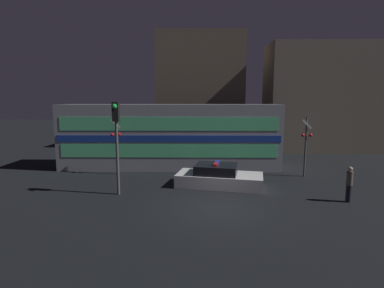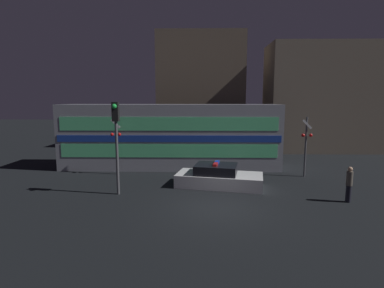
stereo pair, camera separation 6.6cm
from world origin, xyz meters
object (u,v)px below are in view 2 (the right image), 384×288
at_px(crossing_signal_near, 306,143).
at_px(police_car, 219,177).
at_px(train, 171,136).
at_px(pedestrian, 349,184).
at_px(traffic_light_corner, 116,131).

bearing_deg(crossing_signal_near, police_car, -158.03).
bearing_deg(train, police_car, -58.20).
bearing_deg(crossing_signal_near, pedestrian, -85.63).
xyz_separation_m(train, crossing_signal_near, (8.21, -2.63, -0.11)).
height_order(train, pedestrian, train).
relative_size(train, crossing_signal_near, 4.04).
height_order(police_car, crossing_signal_near, crossing_signal_near).
xyz_separation_m(crossing_signal_near, traffic_light_corner, (-10.21, -3.60, 1.08)).
distance_m(pedestrian, crossing_signal_near, 4.71).
height_order(pedestrian, traffic_light_corner, traffic_light_corner).
relative_size(police_car, pedestrian, 2.95).
height_order(police_car, pedestrian, pedestrian).
distance_m(crossing_signal_near, traffic_light_corner, 10.88).
bearing_deg(pedestrian, police_car, 156.67).
relative_size(train, traffic_light_corner, 3.25).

